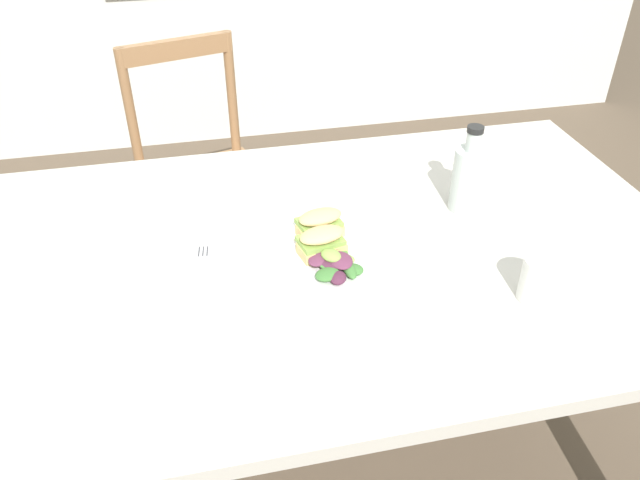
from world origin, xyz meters
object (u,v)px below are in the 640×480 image
Objects in this scene: chair_wooden_far at (204,179)px; sandwich_half_back at (320,223)px; fork_on_napkin at (201,271)px; bottle_cold_brew at (467,181)px; dining_table at (337,289)px; sandwich_half_front at (322,241)px; plate_lunch at (324,258)px; cup_extra_side at (541,280)px.

chair_wooden_far reaches higher than sandwich_half_back.
chair_wooden_far reaches higher than fork_on_napkin.
fork_on_napkin is 0.97× the size of bottle_cold_brew.
sandwich_half_back is at bearing -171.70° from bottle_cold_brew.
dining_table is at bearing -74.24° from chair_wooden_far.
sandwich_half_front is 0.51× the size of bottle_cold_brew.
sandwich_half_front is at bearing -99.54° from sandwich_half_back.
bottle_cold_brew reaches higher than chair_wooden_far.
chair_wooden_far is 1.01m from bottle_cold_brew.
dining_table is 0.36m from bottle_cold_brew.
chair_wooden_far is 8.82× the size of sandwich_half_back.
sandwich_half_front reaches higher than plate_lunch.
bottle_cold_brew is (0.34, 0.12, 0.06)m from plate_lunch.
sandwich_half_back reaches higher than dining_table.
sandwich_half_back is 1.16× the size of cup_extra_side.
sandwich_half_front is (-0.00, 0.01, 0.03)m from plate_lunch.
cup_extra_side is (0.34, -0.26, 0.00)m from sandwich_half_back.
plate_lunch is at bearing -77.11° from chair_wooden_far.
bottle_cold_brew is (0.33, 0.05, 0.03)m from sandwich_half_back.
sandwich_half_front is 0.23m from fork_on_napkin.
cup_extra_side is at bearing -88.88° from bottle_cold_brew.
plate_lunch is at bearing -2.49° from fork_on_napkin.
bottle_cold_brew is at bearing -54.85° from chair_wooden_far.
bottle_cold_brew is at bearing 91.12° from cup_extra_side.
dining_table is at bearing -47.77° from sandwich_half_back.
plate_lunch is 3.12× the size of cup_extra_side.
sandwich_half_back reaches higher than fork_on_napkin.
chair_wooden_far is 0.96m from plate_lunch.
bottle_cold_brew is at bearing 10.84° from fork_on_napkin.
sandwich_half_back is (0.01, 0.07, 0.03)m from plate_lunch.
chair_wooden_far is 1.26m from cup_extra_side.
dining_table is 14.59× the size of sandwich_half_front.
dining_table is 0.90m from chair_wooden_far.
plate_lunch is 2.68× the size of sandwich_half_back.
cup_extra_side is (0.01, -0.31, -0.02)m from bottle_cold_brew.
cup_extra_side reaches higher than sandwich_half_front.
bottle_cold_brew is (0.30, 0.08, 0.18)m from dining_table.
chair_wooden_far is at bearing 105.76° from dining_table.
plate_lunch is at bearing -70.82° from sandwich_half_front.
cup_extra_side reaches higher than plate_lunch.
chair_wooden_far is 0.93m from fork_on_napkin.
fork_on_napkin is at bearing -165.76° from sandwich_half_back.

